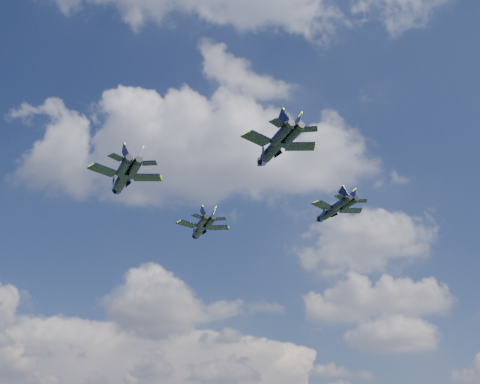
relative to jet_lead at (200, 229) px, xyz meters
The scene contains 4 objects.
jet_lead is the anchor object (origin of this frame).
jet_left 28.54m from the jet_lead, 108.71° to the right, with size 11.38×15.47×3.72m.
jet_right 27.35m from the jet_lead, 17.20° to the right, with size 10.13×13.63×3.31m.
jet_slot 36.21m from the jet_lead, 64.09° to the right, with size 11.36×15.56×3.72m.
Camera 1 is at (5.05, -88.28, 15.41)m, focal length 45.00 mm.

